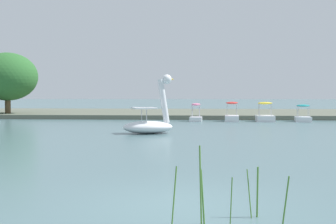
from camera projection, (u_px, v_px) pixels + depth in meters
The scene contains 9 objects.
ground_plane at pixel (177, 204), 9.18m from camera, with size 474.63×474.63×0.00m, color slate.
shore_bank_far at pixel (195, 113), 49.99m from camera, with size 128.15×19.63×0.39m, color #5B6051.
swan_boat at pixel (150, 122), 26.02m from camera, with size 3.34×2.61×3.45m.
pedal_boat_pink at pixel (196, 116), 38.23m from camera, with size 1.11×1.81×1.53m.
pedal_boat_red at pixel (232, 116), 38.05m from camera, with size 1.30×2.34×1.67m.
pedal_boat_yellow at pixel (265, 116), 38.01m from camera, with size 1.55×2.33×1.64m.
pedal_boat_teal at pixel (303, 117), 37.74m from camera, with size 1.55×2.28×1.44m.
tree_sapling_by_fence at pixel (7, 77), 44.78m from camera, with size 7.84×7.59×6.09m.
reed_clump_foreground at pixel (225, 195), 7.67m from camera, with size 1.93×1.15×1.41m.
Camera 1 is at (0.45, -9.09, 2.25)m, focal length 47.85 mm.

